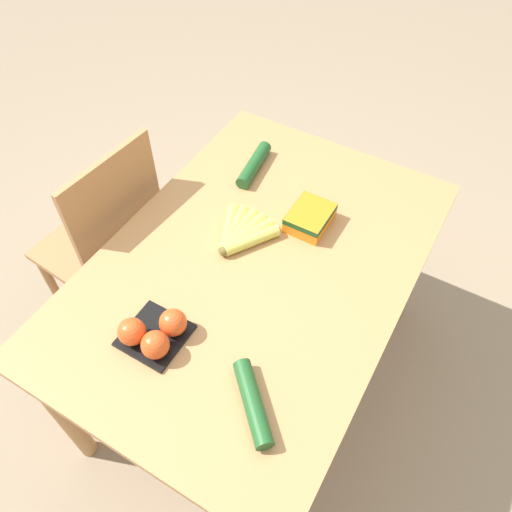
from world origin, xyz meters
TOP-DOWN VIEW (x-y plane):
  - ground_plane at (0.00, 0.00)m, footprint 12.00×12.00m
  - dining_table at (0.00, 0.00)m, footprint 1.32×0.91m
  - chair at (-0.03, 0.64)m, footprint 0.45×0.43m
  - banana_bunch at (0.06, 0.09)m, footprint 0.21×0.21m
  - tomato_pack at (-0.38, 0.10)m, footprint 0.17×0.17m
  - carrot_bag at (0.23, -0.07)m, footprint 0.15×0.12m
  - cucumber_near at (-0.40, -0.23)m, footprint 0.19×0.19m
  - cucumber_far at (0.37, 0.22)m, footprint 0.23×0.08m

SIDE VIEW (x-z plane):
  - ground_plane at x=0.00m, z-range 0.00..0.00m
  - chair at x=-0.03m, z-range 0.01..0.97m
  - dining_table at x=0.00m, z-range 0.28..1.03m
  - banana_bunch at x=0.06m, z-range 0.75..0.79m
  - cucumber_near at x=-0.40m, z-range 0.75..0.80m
  - cucumber_far at x=0.37m, z-range 0.75..0.80m
  - carrot_bag at x=0.23m, z-range 0.76..0.82m
  - tomato_pack at x=-0.38m, z-range 0.75..0.84m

